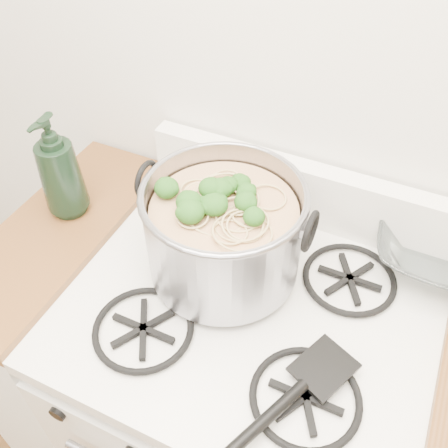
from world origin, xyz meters
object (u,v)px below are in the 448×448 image
(stock_pot, at_px, (224,232))
(glass_bowl, at_px, (437,255))
(spatula, at_px, (324,365))
(bottle, at_px, (58,167))
(gas_range, at_px, (244,406))

(stock_pot, relative_size, glass_bowl, 3.28)
(spatula, xyz_separation_m, bottle, (-0.69, 0.15, 0.12))
(stock_pot, xyz_separation_m, spatula, (0.27, -0.15, -0.09))
(spatula, bearing_deg, bottle, -169.13)
(gas_range, bearing_deg, bottle, 172.20)
(gas_range, xyz_separation_m, bottle, (-0.51, 0.07, 0.62))
(spatula, height_order, bottle, bottle)
(gas_range, height_order, stock_pot, stock_pot)
(bottle, bearing_deg, spatula, -15.07)
(spatula, height_order, glass_bowl, glass_bowl)
(stock_pot, distance_m, glass_bowl, 0.48)
(spatula, distance_m, bottle, 0.72)
(bottle, bearing_deg, stock_pot, -3.36)
(glass_bowl, bearing_deg, bottle, -166.01)
(stock_pot, bearing_deg, gas_range, -35.28)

